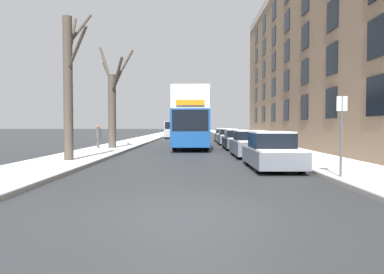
# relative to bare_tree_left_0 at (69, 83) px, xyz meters

# --- Properties ---
(ground_plane) EXTENTS (320.00, 320.00, 0.00)m
(ground_plane) POSITION_rel_bare_tree_left_0_xyz_m (5.51, -8.79, -3.64)
(ground_plane) COLOR #303335
(sidewalk_left) EXTENTS (3.19, 130.00, 0.16)m
(sidewalk_left) POSITION_rel_bare_tree_left_0_xyz_m (-0.33, 44.21, -3.56)
(sidewalk_left) COLOR gray
(sidewalk_left) RESTS_ON ground
(sidewalk_right) EXTENTS (3.19, 130.00, 0.16)m
(sidewalk_right) POSITION_rel_bare_tree_left_0_xyz_m (11.35, 44.21, -3.56)
(sidewalk_right) COLOR gray
(sidewalk_right) RESTS_ON ground
(terrace_facade_right) EXTENTS (9.10, 40.47, 14.54)m
(terrace_facade_right) POSITION_rel_bare_tree_left_0_xyz_m (17.44, 9.60, 3.64)
(terrace_facade_right) COLOR #8C7056
(terrace_facade_right) RESTS_ON ground
(bare_tree_left_0) EXTENTS (1.59, 3.15, 7.18)m
(bare_tree_left_0) POSITION_rel_bare_tree_left_0_xyz_m (0.00, 0.00, 0.00)
(bare_tree_left_0) COLOR #4C4238
(bare_tree_left_0) RESTS_ON ground
(bare_tree_left_1) EXTENTS (2.69, 4.27, 7.37)m
(bare_tree_left_1) POSITION_rel_bare_tree_left_0_xyz_m (-0.09, 8.49, -0.32)
(bare_tree_left_1) COLOR #4C4238
(bare_tree_left_1) RESTS_ON ground
(double_decker_bus) EXTENTS (2.53, 10.32, 4.30)m
(double_decker_bus) POSITION_rel_bare_tree_left_0_xyz_m (5.37, 10.89, -1.21)
(double_decker_bus) COLOR #194C99
(double_decker_bus) RESTS_ON ground
(parked_car_0) EXTENTS (1.77, 4.04, 1.48)m
(parked_car_0) POSITION_rel_bare_tree_left_0_xyz_m (8.68, -1.87, -2.96)
(parked_car_0) COLOR slate
(parked_car_0) RESTS_ON ground
(parked_car_1) EXTENTS (1.85, 4.09, 1.45)m
(parked_car_1) POSITION_rel_bare_tree_left_0_xyz_m (8.68, 3.32, -2.96)
(parked_car_1) COLOR slate
(parked_car_1) RESTS_ON ground
(parked_car_2) EXTENTS (1.82, 4.33, 1.42)m
(parked_car_2) POSITION_rel_bare_tree_left_0_xyz_m (8.68, 9.21, -2.98)
(parked_car_2) COLOR #474C56
(parked_car_2) RESTS_ON ground
(parked_car_3) EXTENTS (1.82, 4.10, 1.43)m
(parked_car_3) POSITION_rel_bare_tree_left_0_xyz_m (8.68, 15.36, -2.97)
(parked_car_3) COLOR slate
(parked_car_3) RESTS_ON ground
(parked_car_4) EXTENTS (1.74, 4.02, 1.42)m
(parked_car_4) POSITION_rel_bare_tree_left_0_xyz_m (8.68, 20.56, -2.98)
(parked_car_4) COLOR #474C56
(parked_car_4) RESTS_ON ground
(oncoming_van) EXTENTS (1.91, 5.39, 2.27)m
(oncoming_van) POSITION_rel_bare_tree_left_0_xyz_m (2.76, 30.42, -2.41)
(oncoming_van) COLOR #9EA3AD
(oncoming_van) RESTS_ON ground
(pedestrian_left_sidewalk) EXTENTS (0.38, 0.38, 1.73)m
(pedestrian_left_sidewalk) POSITION_rel_bare_tree_left_0_xyz_m (-1.10, 8.41, -2.69)
(pedestrian_left_sidewalk) COLOR #4C4742
(pedestrian_left_sidewalk) RESTS_ON ground
(street_sign_post) EXTENTS (0.32, 0.07, 2.62)m
(street_sign_post) POSITION_rel_bare_tree_left_0_xyz_m (10.05, -5.02, -2.14)
(street_sign_post) COLOR #4C4F54
(street_sign_post) RESTS_ON ground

